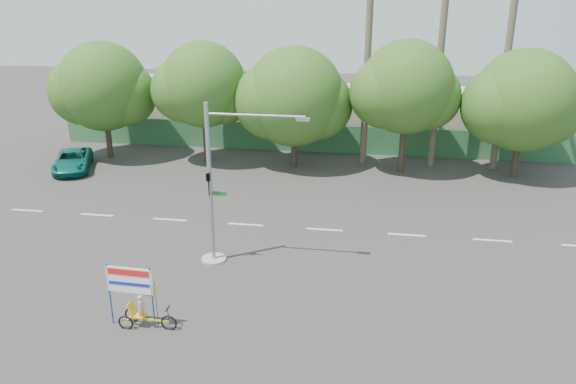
# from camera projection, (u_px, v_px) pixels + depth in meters

# --- Properties ---
(ground) EXTENTS (120.00, 120.00, 0.00)m
(ground) POSITION_uv_depth(u_px,v_px,m) (249.00, 314.00, 20.63)
(ground) COLOR #33302D
(ground) RESTS_ON ground
(fence) EXTENTS (38.00, 0.08, 2.00)m
(fence) POSITION_uv_depth(u_px,v_px,m) (315.00, 139.00, 40.19)
(fence) COLOR #336B3D
(fence) RESTS_ON ground
(building_left) EXTENTS (12.00, 8.00, 4.00)m
(building_left) POSITION_uv_depth(u_px,v_px,m) (199.00, 108.00, 45.47)
(building_left) COLOR #BCAF95
(building_left) RESTS_ON ground
(building_right) EXTENTS (14.00, 8.00, 3.60)m
(building_right) POSITION_uv_depth(u_px,v_px,m) (426.00, 118.00, 42.91)
(building_right) COLOR #BCAF95
(building_right) RESTS_ON ground
(tree_far_left) EXTENTS (7.14, 6.00, 7.96)m
(tree_far_left) POSITION_uv_depth(u_px,v_px,m) (102.00, 89.00, 37.70)
(tree_far_left) COLOR #473828
(tree_far_left) RESTS_ON ground
(tree_left) EXTENTS (6.66, 5.60, 8.07)m
(tree_left) POSITION_uv_depth(u_px,v_px,m) (203.00, 88.00, 36.57)
(tree_left) COLOR #473828
(tree_left) RESTS_ON ground
(tree_center) EXTENTS (7.62, 6.40, 7.85)m
(tree_center) POSITION_uv_depth(u_px,v_px,m) (293.00, 99.00, 35.90)
(tree_center) COLOR #473828
(tree_center) RESTS_ON ground
(tree_right) EXTENTS (6.90, 5.80, 8.36)m
(tree_right) POSITION_uv_depth(u_px,v_px,m) (406.00, 90.00, 34.60)
(tree_right) COLOR #473828
(tree_right) RESTS_ON ground
(tree_far_right) EXTENTS (7.38, 6.20, 7.94)m
(tree_far_right) POSITION_uv_depth(u_px,v_px,m) (523.00, 104.00, 33.79)
(tree_far_right) COLOR #473828
(tree_far_right) RESTS_ON ground
(palm_tall) EXTENTS (3.73, 3.79, 17.45)m
(palm_tall) POSITION_uv_depth(u_px,v_px,m) (445.00, 1.00, 33.87)
(palm_tall) COLOR #70604C
(palm_tall) RESTS_ON ground
(palm_mid) EXTENTS (3.73, 3.79, 15.45)m
(palm_mid) POSITION_uv_depth(u_px,v_px,m) (512.00, 20.00, 33.66)
(palm_mid) COLOR #70604C
(palm_mid) RESTS_ON ground
(palm_short) EXTENTS (3.73, 3.79, 14.45)m
(palm_short) POSITION_uv_depth(u_px,v_px,m) (369.00, 27.00, 35.09)
(palm_short) COLOR #70604C
(palm_short) RESTS_ON ground
(traffic_signal) EXTENTS (4.72, 1.10, 7.00)m
(traffic_signal) POSITION_uv_depth(u_px,v_px,m) (218.00, 199.00, 23.63)
(traffic_signal) COLOR gray
(traffic_signal) RESTS_ON ground
(trike_billboard) EXTENTS (2.47, 0.58, 2.43)m
(trike_billboard) POSITION_uv_depth(u_px,v_px,m) (138.00, 302.00, 19.59)
(trike_billboard) COLOR black
(trike_billboard) RESTS_ON ground
(pickup_truck) EXTENTS (3.69, 5.11, 1.29)m
(pickup_truck) POSITION_uv_depth(u_px,v_px,m) (72.00, 161.00, 36.41)
(pickup_truck) COLOR #0E6255
(pickup_truck) RESTS_ON ground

